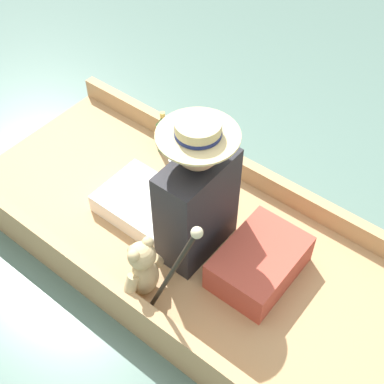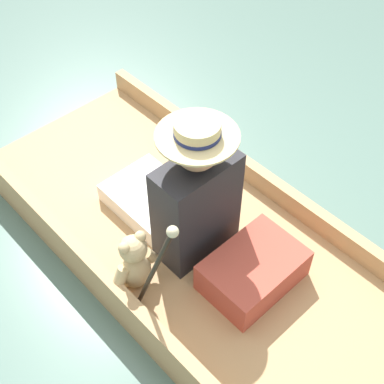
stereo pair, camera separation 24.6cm
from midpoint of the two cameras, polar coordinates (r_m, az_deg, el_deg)
The scene contains 8 objects.
ground_plane at distance 2.92m, azimuth 1.63°, elevation -5.99°, with size 16.00×16.00×0.00m, color slate.
punt_boat at distance 2.84m, azimuth 1.66°, elevation -4.92°, with size 1.09×2.40×0.28m.
seat_cushion at distance 2.56m, azimuth 9.30°, elevation -8.43°, with size 0.46×0.33×0.18m.
seated_person at distance 2.54m, azimuth 1.97°, elevation -0.62°, with size 0.40×0.76×0.81m.
teddy_bear at distance 2.47m, azimuth -3.29°, elevation -7.72°, with size 0.25×0.14×0.35m.
wine_glass at distance 3.04m, azimuth 1.97°, elevation 3.13°, with size 0.08×0.08×0.08m.
walking_cane at distance 2.09m, azimuth -0.42°, elevation -7.95°, with size 0.04×0.30×0.80m.
champagne_bottle at distance 3.13m, azimuth 1.11°, elevation 6.44°, with size 0.08×0.08×0.28m.
Camera 2 is at (-1.15, -1.29, 2.35)m, focal length 50.00 mm.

